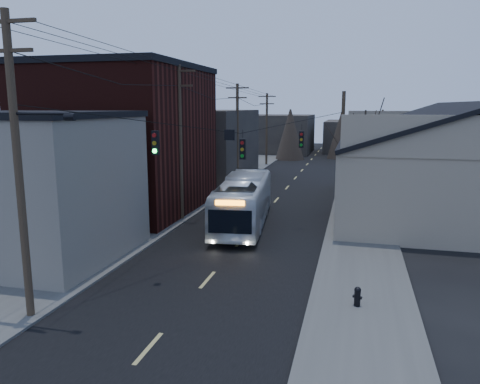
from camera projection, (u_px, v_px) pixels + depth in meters
name	position (u px, v px, depth m)	size (l,w,h in m)	color
road_surface	(284.00, 191.00, 41.28)	(9.00, 110.00, 0.02)	black
sidewalk_left	(214.00, 188.00, 42.81)	(4.00, 110.00, 0.12)	#474744
sidewalk_right	(360.00, 194.00, 39.73)	(4.00, 110.00, 0.12)	#474744
building_clapboard	(37.00, 188.00, 22.73)	(8.00, 8.00, 7.00)	slate
building_brick	(124.00, 141.00, 33.20)	(10.00, 12.00, 10.00)	black
building_left_far	(203.00, 144.00, 48.62)	(9.00, 14.00, 7.00)	#2E2825
warehouse	(457.00, 174.00, 32.94)	(16.16, 20.60, 7.73)	#7F725C
building_far_left	(280.00, 134.00, 75.56)	(10.00, 12.00, 6.00)	#2E2825
building_far_right	(363.00, 136.00, 77.35)	(12.00, 14.00, 5.00)	#2E2825
bare_tree	(363.00, 168.00, 29.55)	(0.40, 0.40, 7.20)	black
utility_lines	(233.00, 139.00, 35.53)	(11.24, 45.28, 10.50)	#382B1E
bus	(244.00, 201.00, 29.29)	(2.62, 11.19, 3.12)	silver
parked_car	(245.00, 178.00, 45.17)	(1.30, 3.72, 1.22)	#B8BCC0
fire_hydrant	(357.00, 296.00, 17.34)	(0.36, 0.25, 0.74)	black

